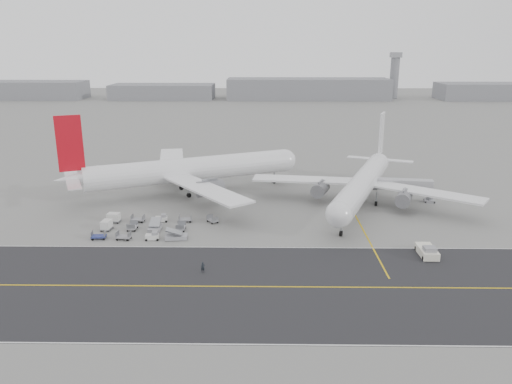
{
  "coord_description": "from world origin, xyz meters",
  "views": [
    {
      "loc": [
        9.25,
        -89.08,
        36.79
      ],
      "look_at": [
        7.85,
        12.0,
        6.67
      ],
      "focal_mm": 35.0,
      "sensor_mm": 36.0,
      "label": 1
    }
  ],
  "objects_px": {
    "airliner_b": "(363,183)",
    "pushback_tug": "(427,251)",
    "airliner_a": "(186,170)",
    "jet_bridge": "(404,185)",
    "ground_crew_a": "(203,267)",
    "control_tower": "(394,75)"
  },
  "relations": [
    {
      "from": "airliner_b",
      "to": "control_tower",
      "type": "bearing_deg",
      "value": 96.02
    },
    {
      "from": "airliner_a",
      "to": "pushback_tug",
      "type": "distance_m",
      "value": 62.73
    },
    {
      "from": "control_tower",
      "to": "airliner_a",
      "type": "bearing_deg",
      "value": -115.4
    },
    {
      "from": "airliner_a",
      "to": "pushback_tug",
      "type": "xyz_separation_m",
      "value": [
        49.21,
        -38.54,
        -5.26
      ]
    },
    {
      "from": "control_tower",
      "to": "airliner_a",
      "type": "height_order",
      "value": "control_tower"
    },
    {
      "from": "control_tower",
      "to": "airliner_a",
      "type": "relative_size",
      "value": 0.53
    },
    {
      "from": "airliner_b",
      "to": "pushback_tug",
      "type": "bearing_deg",
      "value": -56.97
    },
    {
      "from": "airliner_b",
      "to": "ground_crew_a",
      "type": "bearing_deg",
      "value": -110.53
    },
    {
      "from": "control_tower",
      "to": "pushback_tug",
      "type": "relative_size",
      "value": 4.01
    },
    {
      "from": "control_tower",
      "to": "airliner_a",
      "type": "distance_m",
      "value": 257.14
    },
    {
      "from": "jet_bridge",
      "to": "airliner_b",
      "type": "bearing_deg",
      "value": -155.94
    },
    {
      "from": "pushback_tug",
      "to": "ground_crew_a",
      "type": "height_order",
      "value": "pushback_tug"
    },
    {
      "from": "airliner_a",
      "to": "jet_bridge",
      "type": "bearing_deg",
      "value": -119.73
    },
    {
      "from": "airliner_a",
      "to": "ground_crew_a",
      "type": "height_order",
      "value": "airliner_a"
    },
    {
      "from": "airliner_a",
      "to": "airliner_b",
      "type": "height_order",
      "value": "airliner_a"
    },
    {
      "from": "control_tower",
      "to": "ground_crew_a",
      "type": "xyz_separation_m",
      "value": [
        -100.69,
        -278.0,
        -15.32
      ]
    },
    {
      "from": "airliner_b",
      "to": "jet_bridge",
      "type": "bearing_deg",
      "value": 38.1
    },
    {
      "from": "pushback_tug",
      "to": "airliner_b",
      "type": "bearing_deg",
      "value": 101.75
    },
    {
      "from": "airliner_a",
      "to": "jet_bridge",
      "type": "distance_m",
      "value": 53.94
    },
    {
      "from": "control_tower",
      "to": "airliner_b",
      "type": "distance_m",
      "value": 250.19
    },
    {
      "from": "airliner_a",
      "to": "jet_bridge",
      "type": "xyz_separation_m",
      "value": [
        53.6,
        -5.6,
        -2.25
      ]
    },
    {
      "from": "airliner_a",
      "to": "ground_crew_a",
      "type": "relative_size",
      "value": 31.53
    }
  ]
}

